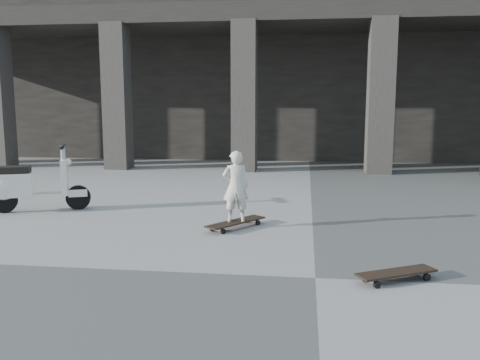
# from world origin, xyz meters

# --- Properties ---
(ground) EXTENTS (90.00, 90.00, 0.00)m
(ground) POSITION_xyz_m (0.00, 0.00, 0.00)
(ground) COLOR #4E4E4C
(ground) RESTS_ON ground
(colonnade) EXTENTS (28.00, 8.82, 6.00)m
(colonnade) POSITION_xyz_m (-0.00, 13.77, 3.03)
(colonnade) COLOR black
(colonnade) RESTS_ON ground
(longboard) EXTENTS (0.82, 1.00, 0.11)m
(longboard) POSITION_xyz_m (-1.14, 2.04, 0.08)
(longboard) COLOR black
(longboard) RESTS_ON ground
(skateboard_spare) EXTENTS (0.89, 0.62, 0.11)m
(skateboard_spare) POSITION_xyz_m (0.83, 0.01, 0.08)
(skateboard_spare) COLOR black
(skateboard_spare) RESTS_ON ground
(child) EXTENTS (0.43, 0.32, 1.05)m
(child) POSITION_xyz_m (-1.14, 2.04, 0.63)
(child) COLOR beige
(child) RESTS_ON longboard
(scooter) EXTENTS (1.55, 0.83, 1.13)m
(scooter) POSITION_xyz_m (-4.87, 2.73, 0.45)
(scooter) COLOR black
(scooter) RESTS_ON ground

